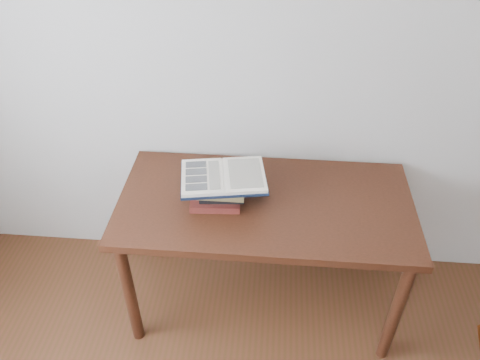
{
  "coord_description": "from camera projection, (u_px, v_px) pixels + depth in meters",
  "views": [
    {
      "loc": [
        0.09,
        -0.27,
        2.21
      ],
      "look_at": [
        -0.04,
        1.31,
        0.92
      ],
      "focal_mm": 35.0,
      "sensor_mm": 36.0,
      "label": 1
    }
  ],
  "objects": [
    {
      "name": "desk",
      "position": [
        265.0,
        216.0,
        2.26
      ],
      "size": [
        1.39,
        0.69,
        0.74
      ],
      "color": "#411C10",
      "rests_on": "ground"
    },
    {
      "name": "book_stack",
      "position": [
        219.0,
        190.0,
        2.17
      ],
      "size": [
        0.26,
        0.2,
        0.13
      ],
      "color": "maroon",
      "rests_on": "desk"
    },
    {
      "name": "open_book",
      "position": [
        223.0,
        177.0,
        2.11
      ],
      "size": [
        0.42,
        0.33,
        0.03
      ],
      "rotation": [
        0.0,
        0.0,
        0.17
      ],
      "color": "black",
      "rests_on": "book_stack"
    }
  ]
}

